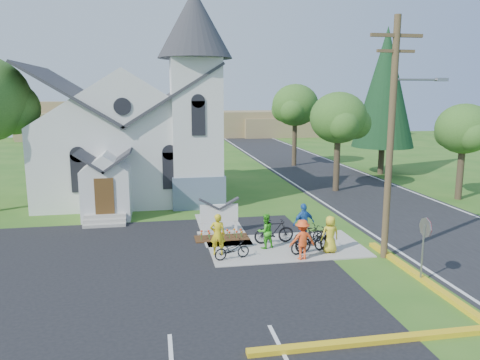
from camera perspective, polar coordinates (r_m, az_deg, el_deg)
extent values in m
plane|color=#2B5F1B|center=(20.91, 1.97, -8.89)|extent=(120.00, 120.00, 0.00)
cube|color=black|center=(18.81, -18.41, -11.70)|extent=(20.00, 16.00, 0.02)
cube|color=black|center=(37.74, 12.01, -0.27)|extent=(8.00, 90.00, 0.02)
cube|color=#9C988C|center=(21.71, 5.60, -8.12)|extent=(7.00, 4.00, 0.05)
cube|color=silver|center=(32.61, -13.36, 2.43)|extent=(11.00, 9.00, 5.00)
cube|color=slate|center=(29.67, -5.23, -1.06)|extent=(3.20, 3.20, 2.00)
cube|color=silver|center=(29.17, -5.35, 5.69)|extent=(3.00, 3.00, 9.00)
cone|color=#28282D|center=(29.34, -5.58, 18.44)|extent=(4.50, 4.50, 4.00)
cube|color=silver|center=(27.27, -15.94, -1.61)|extent=(2.60, 2.40, 2.80)
cube|color=#523517|center=(26.05, -16.20, -1.96)|extent=(1.00, 0.10, 2.00)
cube|color=#9C988C|center=(23.69, -2.54, -6.41)|extent=(2.20, 0.40, 0.10)
cube|color=white|center=(23.45, -4.62, -5.33)|extent=(0.12, 0.12, 1.00)
cube|color=white|center=(23.67, -0.51, -5.15)|extent=(0.12, 0.12, 1.00)
cube|color=white|center=(23.42, -2.56, -4.07)|extent=(1.90, 0.14, 0.90)
cube|color=#3B2410|center=(22.84, -2.23, -7.09)|extent=(2.60, 1.10, 0.07)
cylinder|color=#4C3926|center=(20.25, 17.87, 4.50)|extent=(0.28, 0.28, 10.00)
cube|color=#4C3926|center=(20.27, 18.57, 16.37)|extent=(2.20, 0.14, 0.14)
cube|color=#4C3926|center=(20.22, 18.46, 14.69)|extent=(1.60, 0.12, 0.12)
cylinder|color=gray|center=(20.70, 21.01, 11.37)|extent=(2.20, 0.10, 0.10)
cube|color=gray|center=(21.23, 23.36, 11.17)|extent=(0.50, 0.22, 0.14)
cylinder|color=gray|center=(18.81, 21.35, -8.35)|extent=(0.07, 0.07, 2.20)
cylinder|color=#B21414|center=(18.55, 21.69, -5.41)|extent=(0.04, 0.76, 0.76)
cylinder|color=#34271C|center=(34.11, 11.71, 2.03)|extent=(0.44, 0.44, 4.05)
ellipsoid|color=#325A1E|center=(33.79, 11.91, 7.45)|extent=(4.00, 4.00, 3.60)
cylinder|color=#34271C|center=(45.48, 6.66, 4.57)|extent=(0.44, 0.44, 4.50)
ellipsoid|color=#325A1E|center=(45.25, 6.75, 9.07)|extent=(4.40, 4.40, 3.96)
cylinder|color=#34271C|center=(34.04, 25.25, 0.84)|extent=(0.44, 0.44, 3.60)
ellipsoid|color=#325A1E|center=(33.72, 25.64, 5.66)|extent=(3.60, 3.60, 3.24)
cylinder|color=#34271C|center=(42.32, 16.82, 2.30)|extent=(0.50, 0.50, 2.40)
cone|color=black|center=(41.93, 17.28, 10.71)|extent=(5.20, 5.20, 10.00)
cube|color=olive|center=(76.11, -2.61, 6.84)|extent=(60.00, 8.00, 4.00)
cube|color=olive|center=(77.58, -14.71, 7.17)|extent=(30.00, 6.00, 5.60)
cube|color=olive|center=(78.00, 9.40, 6.43)|extent=(25.00, 6.00, 3.00)
imported|color=gold|center=(20.33, -2.74, -6.62)|extent=(0.73, 0.54, 1.82)
imported|color=black|center=(19.93, -0.98, -8.48)|extent=(1.63, 0.85, 0.82)
imported|color=green|center=(21.20, 3.12, -6.23)|extent=(0.92, 0.81, 1.58)
imported|color=black|center=(21.96, 4.16, -6.24)|extent=(1.94, 0.65, 1.15)
imported|color=#235EB2|center=(22.02, 7.78, -5.26)|extent=(1.19, 0.71, 1.89)
imported|color=black|center=(22.14, 8.31, -6.57)|extent=(1.73, 1.05, 0.86)
imported|color=#FF501C|center=(19.95, 7.59, -7.21)|extent=(1.15, 0.71, 1.71)
imported|color=black|center=(20.94, 9.19, -7.20)|extent=(1.94, 0.65, 1.15)
imported|color=yellow|center=(20.99, 10.93, -6.51)|extent=(0.84, 0.58, 1.64)
imported|color=black|center=(20.90, 8.39, -7.41)|extent=(2.02, 1.24, 1.00)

